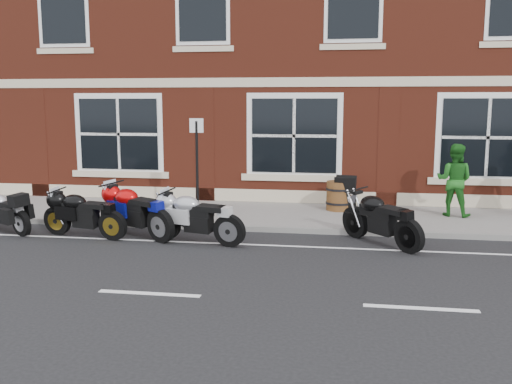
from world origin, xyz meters
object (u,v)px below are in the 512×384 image
moto_sport_black (83,212)px  moto_sport_silver (196,216)px  moto_touring_silver (4,209)px  a_board_sign (345,193)px  parking_sign (197,161)px  moto_naked_black (381,217)px  pedestrian_right (454,180)px  moto_sport_red (135,209)px  barrel_planter (339,196)px

moto_sport_black → moto_sport_silver: moto_sport_silver is taller
moto_touring_silver → a_board_sign: (7.52, 3.04, 0.07)m
moto_sport_black → parking_sign: 2.93m
moto_touring_silver → moto_naked_black: 8.25m
pedestrian_right → a_board_sign: 2.65m
moto_touring_silver → moto_sport_black: 2.00m
moto_sport_red → barrel_planter: 5.30m
pedestrian_right → a_board_sign: size_ratio=1.96×
moto_sport_silver → pedestrian_right: pedestrian_right is taller
moto_sport_black → a_board_sign: 6.43m
parking_sign → moto_sport_silver: bearing=-75.1°
moto_naked_black → parking_sign: parking_sign is taller
barrel_planter → parking_sign: size_ratio=0.31×
moto_sport_silver → parking_sign: (-0.48, 1.99, 0.93)m
moto_sport_silver → barrel_planter: size_ratio=2.86×
moto_sport_red → parking_sign: 2.11m
pedestrian_right → parking_sign: size_ratio=0.74×
moto_sport_red → barrel_planter: moto_sport_red is taller
barrel_planter → parking_sign: 3.79m
moto_touring_silver → a_board_sign: bearing=-39.8°
moto_naked_black → pedestrian_right: bearing=13.9°
parking_sign → barrel_planter: bearing=24.6°
moto_touring_silver → moto_sport_red: size_ratio=0.83×
moto_touring_silver → moto_sport_silver: size_ratio=0.80×
moto_touring_silver → barrel_planter: moto_touring_silver is taller
barrel_planter → parking_sign: (-3.36, -1.44, 1.00)m
pedestrian_right → a_board_sign: bearing=15.8°
moto_sport_red → pedestrian_right: (7.07, 2.80, 0.41)m
moto_sport_silver → a_board_sign: a_board_sign is taller
pedestrian_right → barrel_planter: (-2.77, 0.31, -0.51)m
moto_sport_red → parking_sign: size_ratio=0.87×
moto_sport_black → parking_sign: (2.02, 1.90, 0.95)m
moto_touring_silver → barrel_planter: size_ratio=2.29×
a_board_sign → barrel_planter: size_ratio=1.20×
moto_sport_black → moto_naked_black: moto_naked_black is taller
moto_sport_black → moto_sport_silver: size_ratio=0.96×
moto_touring_silver → barrel_planter: 8.00m
moto_touring_silver → parking_sign: (4.01, 1.67, 0.99)m
pedestrian_right → moto_touring_silver: bearing=36.3°
moto_sport_red → moto_naked_black: 5.18m
moto_naked_black → parking_sign: (-4.24, 1.54, 0.92)m
a_board_sign → moto_sport_silver: bearing=-118.3°
a_board_sign → moto_naked_black: bearing=-62.1°
moto_sport_black → a_board_sign: a_board_sign is taller
moto_sport_red → barrel_planter: (4.30, 3.11, -0.10)m
moto_sport_silver → moto_sport_red: bearing=93.0°
moto_touring_silver → moto_sport_red: 3.07m
moto_sport_black → moto_naked_black: 6.27m
moto_naked_black → pedestrian_right: pedestrian_right is taller
barrel_planter → parking_sign: parking_sign is taller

